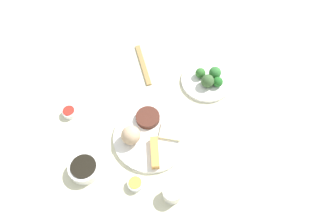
{
  "coord_description": "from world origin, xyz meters",
  "views": [
    {
      "loc": [
        -0.15,
        0.59,
        1.12
      ],
      "look_at": [
        -0.08,
        -0.04,
        0.06
      ],
      "focal_mm": 35.46,
      "sensor_mm": 36.0,
      "label": 1
    }
  ],
  "objects": [
    {
      "name": "tabletop",
      "position": [
        0.0,
        0.0,
        0.01
      ],
      "size": [
        2.2,
        2.2,
        0.02
      ],
      "primitive_type": "cube",
      "color": "beige",
      "rests_on": "ground"
    },
    {
      "name": "main_plate",
      "position": [
        -0.03,
        0.05,
        0.03
      ],
      "size": [
        0.28,
        0.28,
        0.02
      ],
      "primitive_type": "cylinder",
      "color": "white",
      "rests_on": "tabletop"
    },
    {
      "name": "rice_scoop",
      "position": [
        0.04,
        0.07,
        0.07
      ],
      "size": [
        0.07,
        0.07,
        0.07
      ],
      "primitive_type": "sphere",
      "color": "tan",
      "rests_on": "main_plate"
    },
    {
      "name": "spring_roll",
      "position": [
        -0.05,
        0.12,
        0.05
      ],
      "size": [
        0.05,
        0.12,
        0.02
      ],
      "primitive_type": "cube",
      "rotation": [
        0.0,
        0.0,
        1.76
      ],
      "color": "gold",
      "rests_on": "main_plate"
    },
    {
      "name": "crab_rangoon_wonton",
      "position": [
        -0.1,
        0.03,
        0.04
      ],
      "size": [
        0.08,
        0.07,
        0.01
      ],
      "primitive_type": "cube",
      "rotation": [
        0.0,
        0.0,
        -0.07
      ],
      "color": "beige",
      "rests_on": "main_plate"
    },
    {
      "name": "stir_fry_heap",
      "position": [
        -0.01,
        -0.02,
        0.05
      ],
      "size": [
        0.09,
        0.09,
        0.02
      ],
      "primitive_type": "cylinder",
      "color": "#4B241A",
      "rests_on": "main_plate"
    },
    {
      "name": "broccoli_plate",
      "position": [
        -0.22,
        -0.23,
        0.03
      ],
      "size": [
        0.21,
        0.21,
        0.01
      ],
      "primitive_type": "cylinder",
      "color": "white",
      "rests_on": "tabletop"
    },
    {
      "name": "broccoli_floret_0",
      "position": [
        -0.19,
        -0.24,
        0.05
      ],
      "size": [
        0.04,
        0.04,
        0.04
      ],
      "primitive_type": "sphere",
      "color": "#306A29",
      "rests_on": "broccoli_plate"
    },
    {
      "name": "broccoli_floret_1",
      "position": [
        -0.22,
        -0.2,
        0.06
      ],
      "size": [
        0.05,
        0.05,
        0.05
      ],
      "primitive_type": "sphere",
      "color": "#3A5B31",
      "rests_on": "broccoli_plate"
    },
    {
      "name": "broccoli_floret_2",
      "position": [
        -0.25,
        -0.25,
        0.06
      ],
      "size": [
        0.05,
        0.05,
        0.05
      ],
      "primitive_type": "sphere",
      "color": "#306F31",
      "rests_on": "broccoli_plate"
    },
    {
      "name": "broccoli_floret_3",
      "position": [
        -0.26,
        -0.21,
        0.05
      ],
      "size": [
        0.04,
        0.04,
        0.04
      ],
      "primitive_type": "sphere",
      "color": "#226623",
      "rests_on": "broccoli_plate"
    },
    {
      "name": "soy_sauce_bowl",
      "position": [
        0.18,
        0.2,
        0.04
      ],
      "size": [
        0.11,
        0.11,
        0.04
      ],
      "primitive_type": "cylinder",
      "color": "white",
      "rests_on": "tabletop"
    },
    {
      "name": "soy_sauce_bowl_liquid",
      "position": [
        0.18,
        0.2,
        0.06
      ],
      "size": [
        0.09,
        0.09,
        0.0
      ],
      "primitive_type": "cylinder",
      "color": "black",
      "rests_on": "soy_sauce_bowl"
    },
    {
      "name": "sauce_ramekin_sweet_and_sour",
      "position": [
        0.3,
        -0.02,
        0.03
      ],
      "size": [
        0.05,
        0.05,
        0.02
      ],
      "primitive_type": "cylinder",
      "color": "white",
      "rests_on": "tabletop"
    },
    {
      "name": "sauce_ramekin_sweet_and_sour_liquid",
      "position": [
        0.3,
        -0.02,
        0.05
      ],
      "size": [
        0.04,
        0.04,
        0.0
      ],
      "primitive_type": "cylinder",
      "color": "red",
      "rests_on": "sauce_ramekin_sweet_and_sour"
    },
    {
      "name": "sauce_ramekin_hot_mustard",
      "position": [
        0.0,
        0.24,
        0.03
      ],
      "size": [
        0.05,
        0.05,
        0.02
      ],
      "primitive_type": "cylinder",
      "color": "white",
      "rests_on": "tabletop"
    },
    {
      "name": "sauce_ramekin_hot_mustard_liquid",
      "position": [
        0.0,
        0.24,
        0.05
      ],
      "size": [
        0.04,
        0.04,
        0.0
      ],
      "primitive_type": "cylinder",
      "color": "yellow",
      "rests_on": "sauce_ramekin_hot_mustard"
    },
    {
      "name": "teacup",
      "position": [
        -0.13,
        0.26,
        0.04
      ],
      "size": [
        0.06,
        0.06,
        0.05
      ],
      "primitive_type": "cylinder",
      "color": "white",
      "rests_on": "tabletop"
    },
    {
      "name": "chopsticks_pair",
      "position": [
        0.05,
        -0.28,
        0.02
      ],
      "size": [
        0.1,
        0.21,
        0.01
      ],
      "primitive_type": "cube",
      "rotation": [
        0.0,
        0.0,
        1.95
      ],
      "color": "#9F7944",
      "rests_on": "tabletop"
    }
  ]
}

